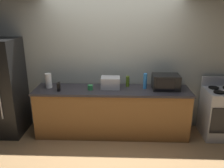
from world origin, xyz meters
The scene contains 12 objects.
ground_plane centered at (0.00, 0.00, 0.00)m, with size 8.00×8.00×0.00m, color #A87F51.
back_wall centered at (0.00, 0.81, 1.35)m, with size 6.40×0.10×2.70m, color #9EA399.
counter_run centered at (0.00, 0.40, 0.45)m, with size 2.84×0.64×0.90m.
refrigerator centered at (-2.05, 0.40, 0.90)m, with size 0.72×0.73×1.80m.
stove_range centered at (2.00, 0.40, 0.46)m, with size 0.60×0.61×1.08m.
microwave centered at (0.97, 0.45, 1.04)m, with size 0.48×0.35×0.27m.
toaster_oven centered at (-0.03, 0.46, 1.01)m, with size 0.34×0.26×0.21m, color #B7BABF.
paper_towel_roll centered at (-1.18, 0.45, 1.04)m, with size 0.12×0.12×0.27m, color white.
cordless_phone centered at (-0.95, 0.29, 0.98)m, with size 0.05×0.11×0.15m, color black.
bottle_olive_oil centered at (0.29, 0.58, 1.00)m, with size 0.07×0.07×0.20m, color #4C6B19.
bottle_spray_cleaner centered at (0.60, 0.47, 1.04)m, with size 0.07×0.07×0.28m, color #338CE5.
mug_green centered at (-0.39, 0.36, 0.94)m, with size 0.10×0.10×0.09m, color #2D8C47.
Camera 1 is at (0.15, -3.58, 2.29)m, focal length 37.12 mm.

